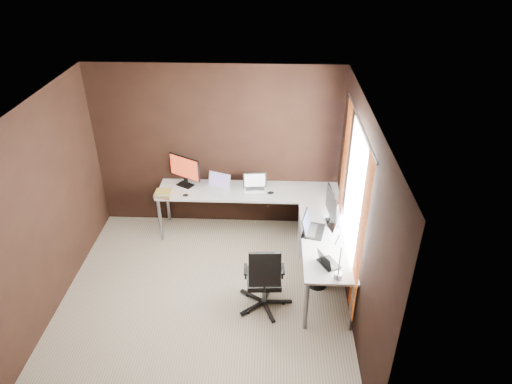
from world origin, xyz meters
TOP-DOWN VIEW (x-y plane):
  - room at (0.34, 0.07)m, footprint 3.60×3.60m
  - desk at (0.84, 1.04)m, footprint 2.65×2.25m
  - drawer_pedestal at (1.43, 1.15)m, footprint 0.42×0.50m
  - monitor_left at (-0.47, 1.62)m, footprint 0.48×0.29m
  - monitor_right at (1.59, 0.71)m, footprint 0.16×0.55m
  - laptop_white at (0.02, 1.52)m, footprint 0.41×0.35m
  - laptop_silver at (0.57, 1.54)m, footprint 0.37×0.28m
  - laptop_black_big at (1.32, 0.52)m, footprint 0.34×0.42m
  - laptop_black_small at (1.47, -0.13)m, footprint 0.28×0.31m
  - book_stack at (-0.73, 1.30)m, footprint 0.28×0.24m
  - mouse_left at (-0.41, 1.30)m, footprint 0.09×0.06m
  - mouse_corner at (0.80, 1.42)m, footprint 0.10×0.07m
  - desk_lamp at (1.50, -0.28)m, footprint 0.20×0.24m
  - office_chair at (0.75, -0.08)m, footprint 0.53×0.53m
  - wastebasket at (1.44, 0.34)m, footprint 0.30×0.30m

SIDE VIEW (x-z plane):
  - wastebasket at x=1.44m, z-range 0.00..0.29m
  - office_chair at x=0.75m, z-range -0.20..0.75m
  - drawer_pedestal at x=1.43m, z-range 0.00..0.60m
  - desk at x=0.84m, z-range 0.31..1.04m
  - mouse_left at x=-0.41m, z-range 0.73..0.76m
  - mouse_corner at x=0.80m, z-range 0.73..0.77m
  - book_stack at x=-0.73m, z-range 0.73..0.81m
  - laptop_black_small at x=1.47m, z-range 0.68..0.86m
  - laptop_silver at x=0.57m, z-range 0.67..0.89m
  - laptop_white at x=0.02m, z-range 0.66..0.90m
  - laptop_black_big at x=1.32m, z-range 0.66..0.90m
  - monitor_right at x=1.59m, z-range 0.76..1.22m
  - monitor_left at x=-0.47m, z-range 0.76..1.23m
  - desk_lamp at x=1.50m, z-range 0.82..1.47m
  - room at x=0.34m, z-range 0.03..2.53m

